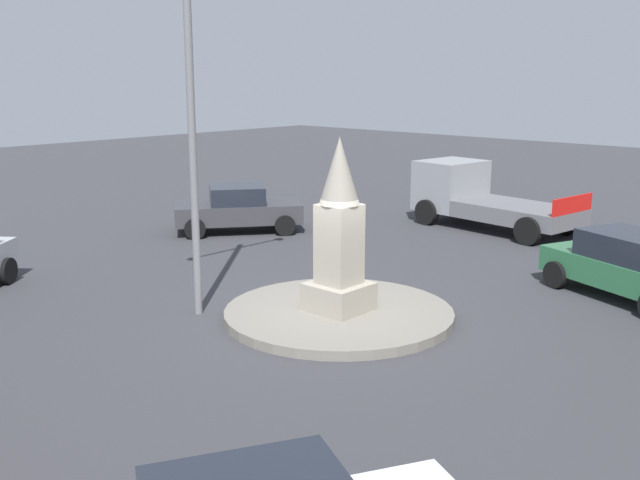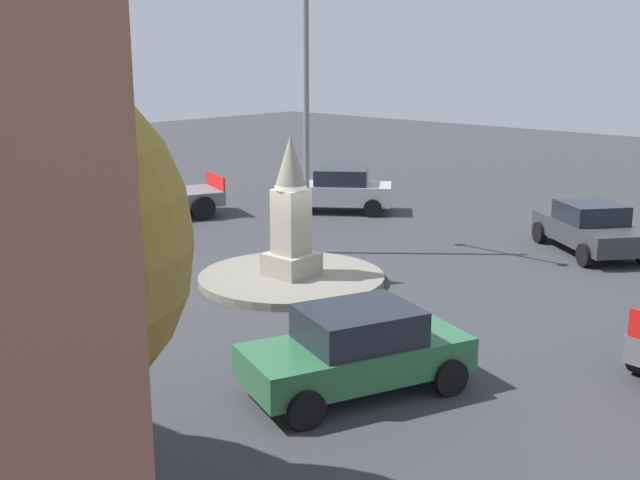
% 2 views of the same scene
% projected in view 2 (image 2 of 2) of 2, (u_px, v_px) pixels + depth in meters
% --- Properties ---
extents(ground_plane, '(80.00, 80.00, 0.00)m').
position_uv_depth(ground_plane, '(292.00, 282.00, 19.74)').
color(ground_plane, '#38383D').
extents(traffic_island, '(4.72, 4.72, 0.19)m').
position_uv_depth(traffic_island, '(292.00, 278.00, 19.71)').
color(traffic_island, gray).
rests_on(traffic_island, ground).
extents(monument, '(1.13, 1.13, 3.54)m').
position_uv_depth(monument, '(291.00, 213.00, 19.31)').
color(monument, '#9E9687').
rests_on(monument, traffic_island).
extents(streetlamp, '(3.58, 0.28, 8.04)m').
position_uv_depth(streetlamp, '(306.00, 83.00, 21.44)').
color(streetlamp, slate).
rests_on(streetlamp, ground).
extents(car_green_waiting, '(2.93, 4.22, 1.50)m').
position_uv_depth(car_green_waiting, '(357.00, 349.00, 13.23)').
color(car_green_waiting, '#2D6B42').
rests_on(car_green_waiting, ground).
extents(car_dark_grey_far_side, '(4.19, 3.75, 1.47)m').
position_uv_depth(car_dark_grey_far_side, '(590.00, 228.00, 22.42)').
color(car_dark_grey_far_side, '#38383D').
rests_on(car_dark_grey_far_side, ground).
extents(car_silver_parked_right, '(4.32, 3.84, 1.59)m').
position_uv_depth(car_silver_parked_right, '(335.00, 190.00, 28.13)').
color(car_silver_parked_right, '#B7BABF').
rests_on(car_silver_parked_right, ground).
extents(truck_orange_approaching, '(4.00, 6.36, 1.94)m').
position_uv_depth(truck_orange_approaching, '(110.00, 195.00, 26.34)').
color(truck_orange_approaching, orange).
rests_on(truck_orange_approaching, ground).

